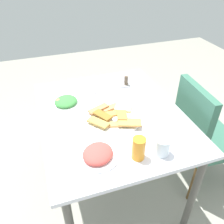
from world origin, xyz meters
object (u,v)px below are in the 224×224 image
at_px(spoon, 97,87).
at_px(condiment_caddy, 125,82).
at_px(drinking_glass, 162,147).
at_px(dining_chair, 201,133).
at_px(salad_plate_rice, 98,154).
at_px(fork, 92,87).
at_px(pide_platter, 113,118).
at_px(soda_can, 139,148).
at_px(dining_table, 111,125).
at_px(salad_plate_greens, 66,102).
at_px(paper_napkin, 94,87).

relative_size(spoon, condiment_caddy, 1.78).
bearing_deg(condiment_caddy, drinking_glass, -6.45).
relative_size(dining_chair, drinking_glass, 9.53).
bearing_deg(salad_plate_rice, fork, 167.86).
relative_size(salad_plate_rice, fork, 1.24).
bearing_deg(spoon, pide_platter, 1.58).
relative_size(dining_chair, condiment_caddy, 8.24).
bearing_deg(soda_can, dining_table, -178.49).
relative_size(salad_plate_greens, drinking_glass, 2.43).
bearing_deg(drinking_glass, spoon, -170.10).
bearing_deg(salad_plate_greens, dining_table, 52.42).
distance_m(soda_can, drinking_glass, 0.13).
bearing_deg(soda_can, pide_platter, -177.00).
relative_size(fork, spoon, 0.91).
bearing_deg(fork, paper_napkin, 88.31).
bearing_deg(dining_chair, soda_can, -65.68).
relative_size(dining_table, spoon, 5.41).
distance_m(paper_napkin, condiment_caddy, 0.23).
bearing_deg(salad_plate_greens, dining_chair, 72.60).
bearing_deg(spoon, dining_chair, 59.31).
distance_m(pide_platter, condiment_caddy, 0.43).
bearing_deg(salad_plate_greens, paper_napkin, 123.27).
bearing_deg(pide_platter, dining_chair, 87.06).
relative_size(drinking_glass, fork, 0.53).
xyz_separation_m(dining_table, salad_plate_greens, (-0.19, -0.25, 0.11)).
relative_size(dining_table, salad_plate_greens, 4.60).
xyz_separation_m(pide_platter, salad_plate_rice, (0.27, -0.17, 0.01)).
relative_size(fork, condiment_caddy, 1.62).
height_order(dining_chair, condiment_caddy, dining_chair).
height_order(pide_platter, salad_plate_rice, salad_plate_rice).
distance_m(salad_plate_greens, condiment_caddy, 0.48).
height_order(salad_plate_rice, fork, salad_plate_rice).
bearing_deg(drinking_glass, paper_napkin, -168.77).
bearing_deg(dining_chair, condiment_caddy, -131.83).
distance_m(drinking_glass, spoon, 0.77).
distance_m(salad_plate_rice, spoon, 0.70).
relative_size(paper_napkin, spoon, 0.58).
bearing_deg(salad_plate_greens, spoon, 121.36).
xyz_separation_m(drinking_glass, condiment_caddy, (-0.72, 0.08, -0.02)).
relative_size(dining_table, drinking_glass, 11.16).
distance_m(soda_can, spoon, 0.74).
xyz_separation_m(pide_platter, paper_napkin, (-0.41, -0.01, -0.01)).
bearing_deg(dining_chair, dining_table, -98.08).
distance_m(dining_table, pide_platter, 0.12).
height_order(salad_plate_greens, spoon, salad_plate_greens).
distance_m(salad_plate_rice, soda_can, 0.20).
bearing_deg(salad_plate_rice, dining_table, 151.44).
xyz_separation_m(salad_plate_rice, fork, (-0.68, 0.15, -0.01)).
bearing_deg(soda_can, condiment_caddy, 163.73).
distance_m(pide_platter, fork, 0.41).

